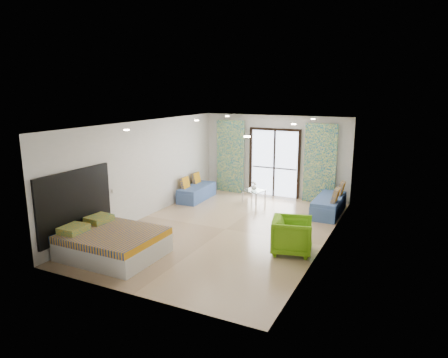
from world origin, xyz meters
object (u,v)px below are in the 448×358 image
at_px(coffee_table, 254,191).
at_px(daybed_left, 196,192).
at_px(bed, 112,243).
at_px(armchair, 292,234).
at_px(daybed_right, 329,205).

bearing_deg(coffee_table, daybed_left, -164.60).
bearing_deg(bed, coffee_table, 77.31).
relative_size(coffee_table, armchair, 0.82).
xyz_separation_m(bed, coffee_table, (1.18, 5.25, 0.06)).
distance_m(daybed_left, armchair, 4.99).
distance_m(bed, coffee_table, 5.38).
xyz_separation_m(bed, daybed_left, (-0.64, 4.75, -0.04)).
relative_size(bed, armchair, 2.31).
xyz_separation_m(daybed_left, daybed_right, (4.23, 0.30, 0.03)).
height_order(coffee_table, armchair, armchair).
bearing_deg(coffee_table, bed, -102.69).
height_order(daybed_right, coffee_table, daybed_right).
height_order(daybed_left, armchair, armchair).
bearing_deg(daybed_right, bed, -125.65).
relative_size(daybed_right, armchair, 2.08).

